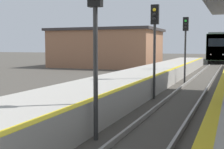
% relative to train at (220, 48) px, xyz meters
% --- Properties ---
extents(train, '(2.83, 20.17, 4.34)m').
position_rel_train_xyz_m(train, '(0.00, 0.00, 0.00)').
color(train, black).
rests_on(train, ground).
extents(signal_near, '(0.36, 0.31, 4.38)m').
position_rel_train_xyz_m(signal_near, '(-1.30, -46.38, 0.86)').
color(signal_near, '#2D2D2D').
rests_on(signal_near, ground).
extents(signal_mid, '(0.36, 0.31, 4.38)m').
position_rel_train_xyz_m(signal_mid, '(-1.40, -39.50, 0.86)').
color(signal_mid, '#2D2D2D').
rests_on(signal_mid, ground).
extents(signal_far, '(0.36, 0.31, 4.38)m').
position_rel_train_xyz_m(signal_far, '(-0.96, -32.61, 0.86)').
color(signal_far, '#2D2D2D').
rests_on(signal_far, ground).
extents(station_building, '(12.42, 8.39, 4.49)m').
position_rel_train_xyz_m(station_building, '(-12.05, -19.35, 0.05)').
color(station_building, '#9E6B4C').
rests_on(station_building, ground).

